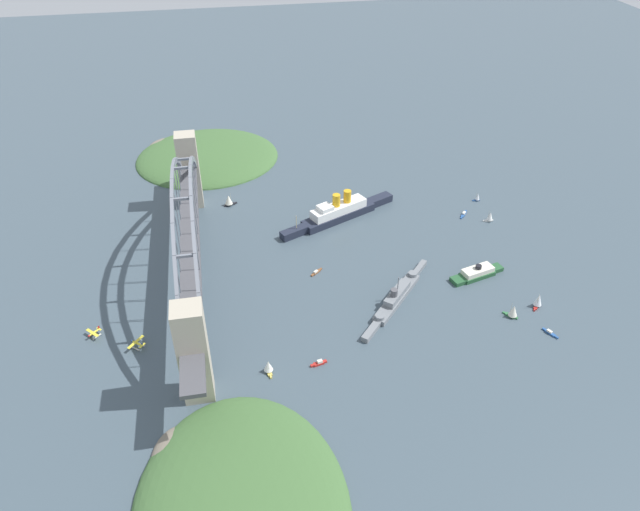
# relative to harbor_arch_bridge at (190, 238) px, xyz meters

# --- Properties ---
(ground_plane) EXTENTS (1400.00, 1400.00, 0.00)m
(ground_plane) POSITION_rel_harbor_arch_bridge_xyz_m (-0.00, 0.00, -31.50)
(ground_plane) COLOR #3D4C56
(harbor_arch_bridge) EXTENTS (248.19, 14.43, 71.94)m
(harbor_arch_bridge) POSITION_rel_harbor_arch_bridge_xyz_m (0.00, 0.00, 0.00)
(harbor_arch_bridge) COLOR #ADA38E
(harbor_arch_bridge) RESTS_ON ground
(headland_west_shore) EXTENTS (114.36, 120.66, 16.88)m
(headland_west_shore) POSITION_rel_harbor_arch_bridge_xyz_m (-170.90, 10.83, -31.50)
(headland_west_shore) COLOR #3D6033
(headland_west_shore) RESTS_ON ground
(headland_east_shore) EXTENTS (118.76, 90.88, 19.60)m
(headland_east_shore) POSITION_rel_harbor_arch_bridge_xyz_m (157.50, 13.87, -31.50)
(headland_east_shore) COLOR #3D6033
(headland_east_shore) RESTS_ON ground
(ocean_liner) EXTENTS (46.54, 90.76, 20.76)m
(ocean_liner) POSITION_rel_harbor_arch_bridge_xyz_m (-52.91, 102.60, -25.78)
(ocean_liner) COLOR #1E2333
(ocean_liner) RESTS_ON ground
(naval_cruiser) EXTENTS (65.24, 58.93, 17.18)m
(naval_cruiser) POSITION_rel_harbor_arch_bridge_xyz_m (42.90, 116.77, -28.60)
(naval_cruiser) COLOR slate
(naval_cruiser) RESTS_ON ground
(harbor_ferry_steamer) EXTENTS (16.51, 37.59, 8.45)m
(harbor_ferry_steamer) POSITION_rel_harbor_arch_bridge_xyz_m (29.55, 173.53, -28.86)
(harbor_ferry_steamer) COLOR #23512D
(harbor_ferry_steamer) RESTS_ON ground
(seaplane_taxiing_near_bridge) EXTENTS (9.93, 9.71, 4.91)m
(seaplane_taxiing_near_bridge) POSITION_rel_harbor_arch_bridge_xyz_m (53.85, -32.70, -29.41)
(seaplane_taxiing_near_bridge) COLOR #B7B7B2
(seaplane_taxiing_near_bridge) RESTS_ON ground
(seaplane_second_in_formation) EXTENTS (8.76, 8.73, 4.81)m
(seaplane_second_in_formation) POSITION_rel_harbor_arch_bridge_xyz_m (40.72, -56.75, -29.48)
(seaplane_second_in_formation) COLOR #B7B7B2
(seaplane_second_in_formation) RESTS_ON ground
(small_boat_0) EXTENTS (10.26, 8.85, 1.89)m
(small_boat_0) POSITION_rel_harbor_arch_bridge_xyz_m (-40.92, 193.47, -30.84)
(small_boat_0) COLOR #234C8C
(small_boat_0) RESTS_ON ground
(small_boat_1) EXTENTS (8.31, 7.83, 9.36)m
(small_boat_1) POSITION_rel_harbor_arch_bridge_xyz_m (69.21, 178.47, -27.19)
(small_boat_1) COLOR #2D6B3D
(small_boat_1) RESTS_ON ground
(small_boat_2) EXTENTS (9.62, 5.56, 1.99)m
(small_boat_2) POSITION_rel_harbor_arch_bridge_xyz_m (86.37, 193.00, -30.79)
(small_boat_2) COLOR #234C8C
(small_boat_2) RESTS_ON ground
(small_boat_3) EXTENTS (7.19, 9.98, 9.87)m
(small_boat_3) POSITION_rel_harbor_arch_bridge_xyz_m (-86.62, 25.83, -26.87)
(small_boat_3) COLOR black
(small_boat_3) RESTS_ON ground
(small_boat_4) EXTENTS (7.48, 8.56, 1.82)m
(small_boat_4) POSITION_rel_harbor_arch_bridge_xyz_m (7.19, 74.84, -30.85)
(small_boat_4) COLOR brown
(small_boat_4) RESTS_ON ground
(small_boat_5) EXTENTS (7.59, 7.42, 10.34)m
(small_boat_5) POSITION_rel_harbor_arch_bridge_xyz_m (63.47, 196.93, -26.65)
(small_boat_5) COLOR #B2231E
(small_boat_5) RESTS_ON ground
(small_boat_6) EXTENTS (3.60, 9.25, 2.62)m
(small_boat_6) POSITION_rel_harbor_arch_bridge_xyz_m (84.92, 61.90, -30.57)
(small_boat_6) COLOR #B2231E
(small_boat_6) RESTS_ON ground
(small_boat_7) EXTENTS (8.74, 5.36, 8.49)m
(small_boat_7) POSITION_rel_harbor_arch_bridge_xyz_m (85.14, 35.22, -27.54)
(small_boat_7) COLOR gold
(small_boat_7) RESTS_ON ground
(small_boat_8) EXTENTS (4.62, 7.70, 8.64)m
(small_boat_8) POSITION_rel_harbor_arch_bridge_xyz_m (-29.40, 208.23, -27.46)
(small_boat_8) COLOR silver
(small_boat_8) RESTS_ON ground
(small_boat_9) EXTENTS (3.33, 6.02, 6.92)m
(small_boat_9) POSITION_rel_harbor_arch_bridge_xyz_m (-58.25, 211.20, -28.31)
(small_boat_9) COLOR #234C8C
(small_boat_9) RESTS_ON ground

